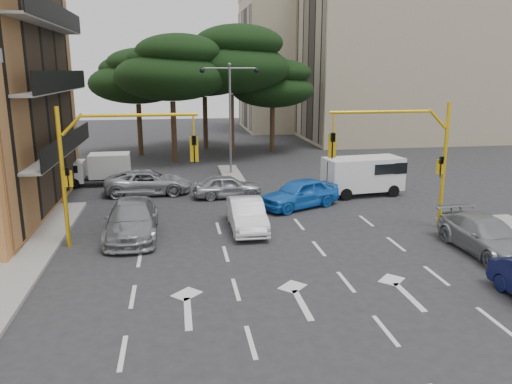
{
  "coord_description": "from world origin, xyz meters",
  "views": [
    {
      "loc": [
        -3.86,
        -19.45,
        7.43
      ],
      "look_at": [
        -0.07,
        4.03,
        1.6
      ],
      "focal_mm": 35.0,
      "sensor_mm": 36.0,
      "label": 1
    }
  ],
  "objects_px": {
    "car_silver_wagon": "(132,219)",
    "car_silver_cross_a": "(149,182)",
    "car_silver_parked": "(486,236)",
    "box_truck_a": "(98,170)",
    "street_lamp_center": "(230,99)",
    "van_white": "(363,176)",
    "signal_mast_left": "(106,157)",
    "signal_mast_right": "(410,149)",
    "car_white_hatch": "(247,215)",
    "car_blue_compact": "(300,193)",
    "car_silver_cross_b": "(227,186)"
  },
  "relations": [
    {
      "from": "car_silver_wagon",
      "to": "car_silver_cross_a",
      "type": "bearing_deg",
      "value": 87.2
    },
    {
      "from": "car_silver_parked",
      "to": "box_truck_a",
      "type": "bearing_deg",
      "value": 137.53
    },
    {
      "from": "street_lamp_center",
      "to": "van_white",
      "type": "xyz_separation_m",
      "value": [
        7.27,
        -7.21,
        -4.26
      ]
    },
    {
      "from": "signal_mast_left",
      "to": "box_truck_a",
      "type": "height_order",
      "value": "signal_mast_left"
    },
    {
      "from": "van_white",
      "to": "box_truck_a",
      "type": "relative_size",
      "value": 1.1
    },
    {
      "from": "signal_mast_left",
      "to": "street_lamp_center",
      "type": "relative_size",
      "value": 0.77
    },
    {
      "from": "signal_mast_right",
      "to": "car_white_hatch",
      "type": "height_order",
      "value": "signal_mast_right"
    },
    {
      "from": "street_lamp_center",
      "to": "box_truck_a",
      "type": "height_order",
      "value": "street_lamp_center"
    },
    {
      "from": "box_truck_a",
      "to": "street_lamp_center",
      "type": "bearing_deg",
      "value": -78.91
    },
    {
      "from": "signal_mast_right",
      "to": "car_silver_parked",
      "type": "height_order",
      "value": "signal_mast_right"
    },
    {
      "from": "car_silver_parked",
      "to": "car_silver_wagon",
      "type": "bearing_deg",
      "value": 161.68
    },
    {
      "from": "car_white_hatch",
      "to": "car_silver_parked",
      "type": "distance_m",
      "value": 10.47
    },
    {
      "from": "van_white",
      "to": "box_truck_a",
      "type": "height_order",
      "value": "van_white"
    },
    {
      "from": "signal_mast_left",
      "to": "car_silver_parked",
      "type": "distance_m",
      "value": 16.22
    },
    {
      "from": "street_lamp_center",
      "to": "car_blue_compact",
      "type": "bearing_deg",
      "value": -73.61
    },
    {
      "from": "street_lamp_center",
      "to": "box_truck_a",
      "type": "relative_size",
      "value": 1.83
    },
    {
      "from": "signal_mast_right",
      "to": "street_lamp_center",
      "type": "relative_size",
      "value": 0.77
    },
    {
      "from": "car_white_hatch",
      "to": "car_silver_cross_b",
      "type": "distance_m",
      "value": 6.32
    },
    {
      "from": "signal_mast_left",
      "to": "signal_mast_right",
      "type": "bearing_deg",
      "value": 0.0
    },
    {
      "from": "box_truck_a",
      "to": "signal_mast_left",
      "type": "bearing_deg",
      "value": -171.08
    },
    {
      "from": "car_white_hatch",
      "to": "van_white",
      "type": "height_order",
      "value": "van_white"
    },
    {
      "from": "car_silver_cross_a",
      "to": "van_white",
      "type": "distance_m",
      "value": 13.09
    },
    {
      "from": "car_silver_parked",
      "to": "signal_mast_left",
      "type": "bearing_deg",
      "value": 165.93
    },
    {
      "from": "car_silver_cross_a",
      "to": "box_truck_a",
      "type": "distance_m",
      "value": 4.49
    },
    {
      "from": "car_white_hatch",
      "to": "box_truck_a",
      "type": "bearing_deg",
      "value": 127.75
    },
    {
      "from": "car_white_hatch",
      "to": "van_white",
      "type": "bearing_deg",
      "value": 36.0
    },
    {
      "from": "signal_mast_right",
      "to": "box_truck_a",
      "type": "xyz_separation_m",
      "value": [
        -15.8,
        12.01,
        -2.84
      ]
    },
    {
      "from": "signal_mast_right",
      "to": "street_lamp_center",
      "type": "bearing_deg",
      "value": 115.91
    },
    {
      "from": "car_white_hatch",
      "to": "signal_mast_right",
      "type": "bearing_deg",
      "value": -8.08
    },
    {
      "from": "street_lamp_center",
      "to": "car_silver_parked",
      "type": "distance_m",
      "value": 20.16
    },
    {
      "from": "car_silver_wagon",
      "to": "car_silver_cross_a",
      "type": "distance_m",
      "value": 8.09
    },
    {
      "from": "car_silver_cross_a",
      "to": "street_lamp_center",
      "type": "bearing_deg",
      "value": -49.07
    },
    {
      "from": "car_silver_cross_a",
      "to": "van_white",
      "type": "bearing_deg",
      "value": -100.36
    },
    {
      "from": "car_silver_wagon",
      "to": "box_truck_a",
      "type": "relative_size",
      "value": 1.3
    },
    {
      "from": "signal_mast_left",
      "to": "car_silver_cross_b",
      "type": "relative_size",
      "value": 1.48
    },
    {
      "from": "car_silver_cross_b",
      "to": "box_truck_a",
      "type": "bearing_deg",
      "value": 57.48
    },
    {
      "from": "street_lamp_center",
      "to": "car_silver_cross_a",
      "type": "relative_size",
      "value": 1.48
    },
    {
      "from": "car_silver_cross_b",
      "to": "signal_mast_left",
      "type": "bearing_deg",
      "value": 138.78
    },
    {
      "from": "car_blue_compact",
      "to": "box_truck_a",
      "type": "xyz_separation_m",
      "value": [
        -11.78,
        7.44,
        0.24
      ]
    },
    {
      "from": "car_blue_compact",
      "to": "van_white",
      "type": "xyz_separation_m",
      "value": [
        4.49,
        2.23,
        0.37
      ]
    },
    {
      "from": "van_white",
      "to": "signal_mast_left",
      "type": "bearing_deg",
      "value": -70.97
    },
    {
      "from": "car_white_hatch",
      "to": "car_silver_wagon",
      "type": "relative_size",
      "value": 0.8
    },
    {
      "from": "car_silver_wagon",
      "to": "box_truck_a",
      "type": "distance_m",
      "value": 11.44
    },
    {
      "from": "car_white_hatch",
      "to": "car_silver_cross_b",
      "type": "xyz_separation_m",
      "value": [
        -0.27,
        6.31,
        -0.04
      ]
    },
    {
      "from": "street_lamp_center",
      "to": "car_silver_wagon",
      "type": "distance_m",
      "value": 15.06
    },
    {
      "from": "car_white_hatch",
      "to": "car_blue_compact",
      "type": "bearing_deg",
      "value": 45.5
    },
    {
      "from": "car_silver_cross_b",
      "to": "car_silver_parked",
      "type": "height_order",
      "value": "car_silver_parked"
    },
    {
      "from": "signal_mast_right",
      "to": "signal_mast_left",
      "type": "relative_size",
      "value": 1.0
    },
    {
      "from": "car_silver_parked",
      "to": "box_truck_a",
      "type": "relative_size",
      "value": 1.2
    },
    {
      "from": "street_lamp_center",
      "to": "van_white",
      "type": "distance_m",
      "value": 11.09
    }
  ]
}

